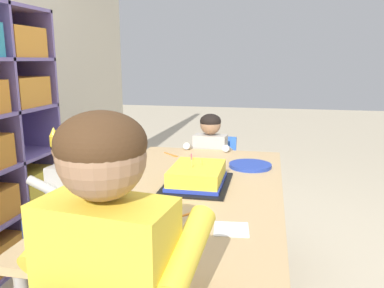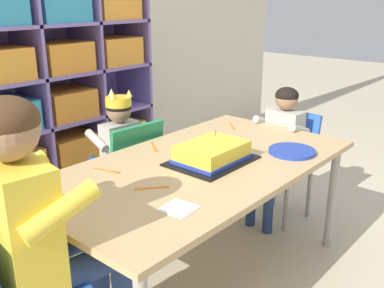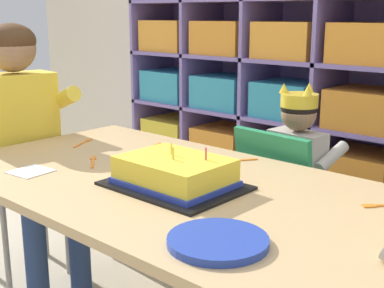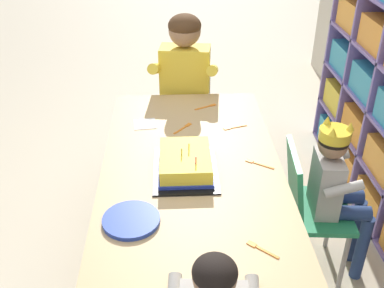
# 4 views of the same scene
# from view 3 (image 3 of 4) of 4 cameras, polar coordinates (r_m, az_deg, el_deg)

# --- Properties ---
(storage_cubby_shelf) EXTENTS (2.02, 0.37, 1.47)m
(storage_cubby_shelf) POSITION_cam_3_polar(r_m,az_deg,el_deg) (2.69, 10.13, 5.66)
(storage_cubby_shelf) COLOR #7F6BB2
(storage_cubby_shelf) RESTS_ON ground
(activity_table) EXTENTS (1.52, 0.82, 0.61)m
(activity_table) POSITION_cam_3_polar(r_m,az_deg,el_deg) (1.59, -2.39, -5.76)
(activity_table) COLOR tan
(activity_table) RESTS_ON ground
(classroom_chair_blue) EXTENTS (0.38, 0.34, 0.69)m
(classroom_chair_blue) POSITION_cam_3_polar(r_m,az_deg,el_deg) (2.02, 10.04, -6.09)
(classroom_chair_blue) COLOR #238451
(classroom_chair_blue) RESTS_ON ground
(child_with_crown) EXTENTS (0.31, 0.31, 0.85)m
(child_with_crown) POSITION_cam_3_polar(r_m,az_deg,el_deg) (2.07, 12.02, -2.21)
(child_with_crown) COLOR #B2ADA3
(child_with_crown) RESTS_ON ground
(classroom_chair_adult_side) EXTENTS (0.34, 0.36, 0.70)m
(classroom_chair_adult_side) POSITION_cam_3_polar(r_m,az_deg,el_deg) (2.34, -18.48, -3.08)
(classroom_chair_adult_side) COLOR blue
(classroom_chair_adult_side) RESTS_ON ground
(adult_helper_seated) EXTENTS (0.45, 0.43, 1.07)m
(adult_helper_seated) POSITION_cam_3_polar(r_m,az_deg,el_deg) (2.18, -17.85, 1.82)
(adult_helper_seated) COLOR yellow
(adult_helper_seated) RESTS_ON ground
(birthday_cake_on_tray) EXTENTS (0.38, 0.29, 0.12)m
(birthday_cake_on_tray) POSITION_cam_3_polar(r_m,az_deg,el_deg) (1.51, -1.89, -3.35)
(birthday_cake_on_tray) COLOR black
(birthday_cake_on_tray) RESTS_ON activity_table
(paper_plate_stack) EXTENTS (0.22, 0.22, 0.02)m
(paper_plate_stack) POSITION_cam_3_polar(r_m,az_deg,el_deg) (1.16, 2.84, -10.53)
(paper_plate_stack) COLOR #233DA3
(paper_plate_stack) RESTS_ON activity_table
(paper_napkin_square) EXTENTS (0.13, 0.13, 0.00)m
(paper_napkin_square) POSITION_cam_3_polar(r_m,az_deg,el_deg) (1.74, -17.19, -2.88)
(paper_napkin_square) COLOR white
(paper_napkin_square) RESTS_ON activity_table
(fork_near_cake_tray) EXTENTS (0.05, 0.13, 0.00)m
(fork_near_cake_tray) POSITION_cam_3_polar(r_m,az_deg,el_deg) (1.97, -4.54, -0.37)
(fork_near_cake_tray) COLOR orange
(fork_near_cake_tray) RESTS_ON activity_table
(fork_near_child_seat) EXTENTS (0.08, 0.13, 0.00)m
(fork_near_child_seat) POSITION_cam_3_polar(r_m,az_deg,el_deg) (2.08, -11.76, 0.17)
(fork_near_child_seat) COLOR orange
(fork_near_child_seat) RESTS_ON activity_table
(fork_by_napkin) EXTENTS (0.09, 0.12, 0.00)m
(fork_by_napkin) POSITION_cam_3_polar(r_m,az_deg,el_deg) (1.79, 4.75, -1.81)
(fork_by_napkin) COLOR orange
(fork_by_napkin) RESTS_ON activity_table
(fork_beside_plate_stack) EXTENTS (0.10, 0.11, 0.00)m
(fork_beside_plate_stack) POSITION_cam_3_polar(r_m,az_deg,el_deg) (1.46, 20.10, -6.30)
(fork_beside_plate_stack) COLOR orange
(fork_beside_plate_stack) RESTS_ON activity_table
(fork_scattered_mid_table) EXTENTS (0.12, 0.10, 0.00)m
(fork_scattered_mid_table) POSITION_cam_3_polar(r_m,az_deg,el_deg) (1.81, -10.77, -1.86)
(fork_scattered_mid_table) COLOR orange
(fork_scattered_mid_table) RESTS_ON activity_table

